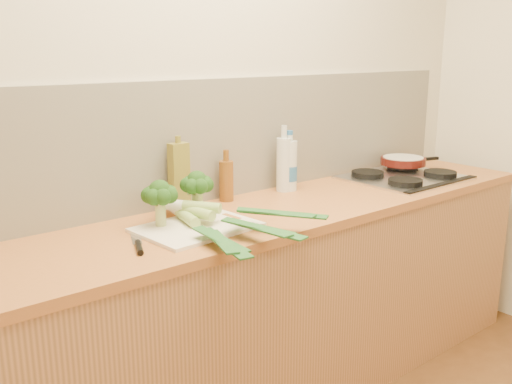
% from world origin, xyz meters
% --- Properties ---
extents(room_shell, '(3.50, 3.50, 3.50)m').
position_xyz_m(room_shell, '(0.00, 1.49, 1.17)').
color(room_shell, beige).
rests_on(room_shell, ground).
extents(counter, '(3.20, 0.62, 0.90)m').
position_xyz_m(counter, '(0.00, 1.20, 0.45)').
color(counter, '#B47B4B').
rests_on(counter, ground).
extents(gas_hob, '(0.58, 0.50, 0.04)m').
position_xyz_m(gas_hob, '(1.02, 1.20, 0.91)').
color(gas_hob, silver).
rests_on(gas_hob, counter).
extents(chopping_board, '(0.46, 0.35, 0.01)m').
position_xyz_m(chopping_board, '(-0.31, 1.16, 0.91)').
color(chopping_board, white).
rests_on(chopping_board, counter).
extents(broccoli_left, '(0.14, 0.14, 0.18)m').
position_xyz_m(broccoli_left, '(-0.41, 1.25, 1.03)').
color(broccoli_left, '#A8B76B').
rests_on(broccoli_left, chopping_board).
extents(broccoli_right, '(0.13, 0.14, 0.19)m').
position_xyz_m(broccoli_right, '(-0.23, 1.27, 1.04)').
color(broccoli_right, '#A8B76B').
rests_on(broccoli_right, chopping_board).
extents(leek_front, '(0.20, 0.71, 0.04)m').
position_xyz_m(leek_front, '(-0.33, 1.15, 0.94)').
color(leek_front, white).
rests_on(leek_front, chopping_board).
extents(leek_mid, '(0.19, 0.70, 0.04)m').
position_xyz_m(leek_mid, '(-0.27, 1.13, 0.95)').
color(leek_mid, white).
rests_on(leek_mid, chopping_board).
extents(leek_back, '(0.41, 0.60, 0.04)m').
position_xyz_m(leek_back, '(-0.22, 1.14, 0.97)').
color(leek_back, white).
rests_on(leek_back, chopping_board).
extents(chefs_knife, '(0.14, 0.27, 0.02)m').
position_xyz_m(chefs_knife, '(-0.58, 1.12, 0.91)').
color(chefs_knife, silver).
rests_on(chefs_knife, counter).
extents(skillet, '(0.35, 0.25, 0.04)m').
position_xyz_m(skillet, '(1.17, 1.32, 0.96)').
color(skillet, '#430F0B').
rests_on(skillet, gas_hob).
extents(oil_tin, '(0.08, 0.05, 0.32)m').
position_xyz_m(oil_tin, '(-0.22, 1.43, 1.05)').
color(oil_tin, olive).
rests_on(oil_tin, counter).
extents(glass_bottle, '(0.07, 0.07, 0.32)m').
position_xyz_m(glass_bottle, '(0.35, 1.40, 1.03)').
color(glass_bottle, silver).
rests_on(glass_bottle, counter).
extents(amber_bottle, '(0.06, 0.06, 0.23)m').
position_xyz_m(amber_bottle, '(0.03, 1.43, 1.00)').
color(amber_bottle, brown).
rests_on(amber_bottle, counter).
extents(water_bottle, '(0.08, 0.08, 0.27)m').
position_xyz_m(water_bottle, '(0.38, 1.40, 1.01)').
color(water_bottle, silver).
rests_on(water_bottle, counter).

